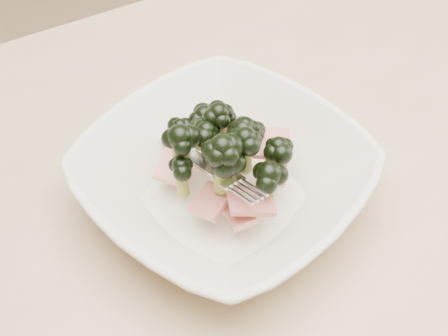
% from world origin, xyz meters
% --- Properties ---
extents(dining_table, '(1.20, 0.80, 0.75)m').
position_xyz_m(dining_table, '(0.00, 0.00, 0.65)').
color(dining_table, tan).
rests_on(dining_table, ground).
extents(broccoli_dish, '(0.35, 0.35, 0.12)m').
position_xyz_m(broccoli_dish, '(-0.07, 0.02, 0.79)').
color(broccoli_dish, beige).
rests_on(broccoli_dish, dining_table).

